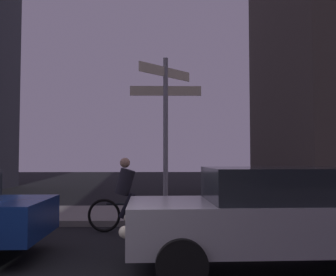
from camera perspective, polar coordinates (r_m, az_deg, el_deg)
sidewalk_kerb at (r=10.80m, az=-8.37°, el=-11.08°), size 40.00×2.89×0.14m
signpost at (r=9.62m, az=-0.36°, el=2.69°), size 1.77×1.27×3.96m
car_far_oncoming at (r=5.91m, az=14.68°, el=-10.85°), size 4.14×2.03×1.47m
cyclist at (r=8.55m, az=-6.03°, el=-8.68°), size 1.82×0.35×1.61m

